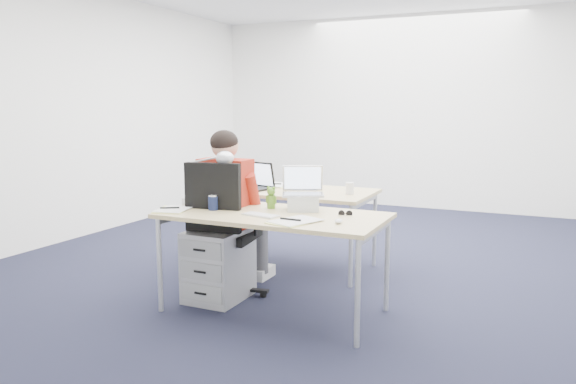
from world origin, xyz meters
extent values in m
plane|color=black|center=(0.00, 0.00, 0.00)|extent=(7.00, 7.00, 0.00)
cube|color=white|center=(0.00, 3.50, 1.40)|extent=(6.00, 0.02, 2.80)
cube|color=white|center=(-3.00, 0.00, 1.40)|extent=(0.02, 7.00, 2.80)
cube|color=#D0B778|center=(0.07, -1.22, 0.71)|extent=(1.60, 0.80, 0.03)
cylinder|color=#B7BABC|center=(-0.68, -1.57, 0.35)|extent=(0.04, 0.04, 0.70)
cylinder|color=#B7BABC|center=(0.82, -1.57, 0.35)|extent=(0.04, 0.04, 0.70)
cylinder|color=#B7BABC|center=(-0.68, -0.87, 0.35)|extent=(0.04, 0.04, 0.70)
cylinder|color=#B7BABC|center=(0.82, -0.87, 0.35)|extent=(0.04, 0.04, 0.70)
cube|color=#D0B778|center=(-0.34, -0.11, 0.71)|extent=(1.60, 0.80, 0.03)
cylinder|color=#B7BABC|center=(-1.09, -0.46, 0.35)|extent=(0.04, 0.04, 0.70)
cylinder|color=#B7BABC|center=(0.41, -0.46, 0.35)|extent=(0.04, 0.04, 0.70)
cylinder|color=#B7BABC|center=(-1.09, 0.24, 0.35)|extent=(0.04, 0.04, 0.70)
cylinder|color=#B7BABC|center=(0.41, 0.24, 0.35)|extent=(0.04, 0.04, 0.70)
cylinder|color=black|center=(-0.45, -1.02, 0.26)|extent=(0.05, 0.05, 0.42)
cube|color=black|center=(-0.45, -1.02, 0.48)|extent=(0.52, 0.52, 0.07)
cube|color=black|center=(-0.42, -1.25, 0.81)|extent=(0.44, 0.11, 0.52)
cube|color=#A32617|center=(-0.45, -1.01, 0.81)|extent=(0.41, 0.21, 0.56)
sphere|color=tan|center=(-0.45, -1.01, 1.19)|extent=(0.21, 0.21, 0.21)
cube|color=#A1A2A6|center=(-0.44, -1.15, 0.28)|extent=(0.40, 0.50, 0.55)
cube|color=#A1A2A6|center=(-0.94, -0.23, 0.28)|extent=(0.40, 0.50, 0.55)
cube|color=white|center=(0.03, -1.34, 0.74)|extent=(0.28, 0.16, 0.01)
ellipsoid|color=white|center=(0.61, -1.35, 0.74)|extent=(0.07, 0.09, 0.03)
cylinder|color=#151E43|center=(-0.39, -1.28, 0.79)|extent=(0.07, 0.07, 0.12)
cylinder|color=silver|center=(-0.45, -1.05, 0.84)|extent=(0.09, 0.09, 0.23)
cube|color=silver|center=(-0.68, -0.87, 0.78)|extent=(0.25, 0.22, 0.10)
cube|color=black|center=(-0.42, -0.98, 0.81)|extent=(0.05, 0.03, 0.17)
cube|color=#F6FF93|center=(-0.67, -1.41, 0.74)|extent=(0.28, 0.34, 0.01)
cube|color=#F6FF93|center=(0.33, -1.43, 0.74)|extent=(0.33, 0.38, 0.01)
cylinder|color=white|center=(0.28, -0.14, 0.78)|extent=(0.09, 0.09, 0.10)
cube|color=white|center=(-0.54, 0.07, 0.73)|extent=(0.24, 0.33, 0.01)
camera|label=1|loc=(1.82, -4.76, 1.49)|focal=35.00mm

